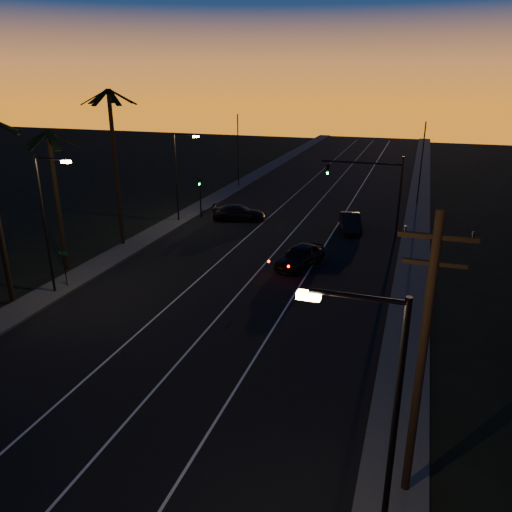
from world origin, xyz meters
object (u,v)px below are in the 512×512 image
(right_car, at_px, (350,222))
(lead_car, at_px, (300,256))
(utility_pole, at_px, (422,357))
(signal_mast, at_px, (373,181))
(cross_car, at_px, (239,213))

(right_car, bearing_deg, lead_car, -102.21)
(right_car, bearing_deg, utility_pole, -78.33)
(signal_mast, relative_size, cross_car, 1.28)
(utility_pole, distance_m, signal_mast, 30.33)
(signal_mast, relative_size, lead_car, 1.24)
(right_car, xyz_separation_m, cross_car, (-10.94, 0.16, -0.05))
(signal_mast, bearing_deg, cross_car, 178.92)
(utility_pole, xyz_separation_m, signal_mast, (-4.46, 29.99, -0.53))
(utility_pole, height_order, cross_car, utility_pole)
(right_car, height_order, cross_car, right_car)
(utility_pole, bearing_deg, right_car, 101.67)
(signal_mast, distance_m, lead_car, 11.67)
(lead_car, xyz_separation_m, right_car, (2.23, 10.32, -0.03))
(utility_pole, distance_m, cross_car, 35.06)
(cross_car, bearing_deg, utility_pole, -60.43)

